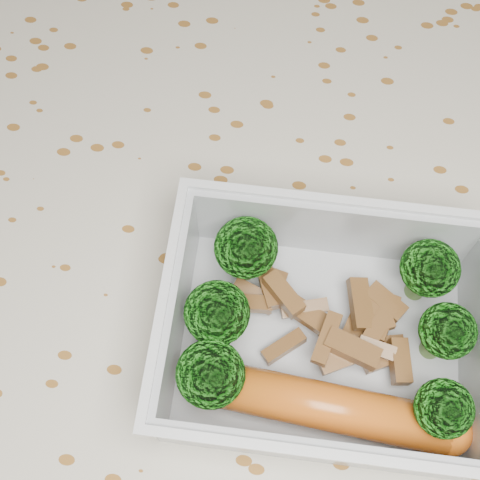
# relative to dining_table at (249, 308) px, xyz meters

# --- Properties ---
(ground_plane) EXTENTS (4.00, 4.00, 0.00)m
(ground_plane) POSITION_rel_dining_table_xyz_m (0.00, 0.00, -0.67)
(ground_plane) COLOR olive
(ground_plane) RESTS_ON ground
(dining_table) EXTENTS (1.40, 0.90, 0.75)m
(dining_table) POSITION_rel_dining_table_xyz_m (0.00, 0.00, 0.00)
(dining_table) COLOR brown
(dining_table) RESTS_ON ground
(tablecloth) EXTENTS (1.46, 0.96, 0.19)m
(tablecloth) POSITION_rel_dining_table_xyz_m (0.00, 0.00, 0.05)
(tablecloth) COLOR beige
(tablecloth) RESTS_ON dining_table
(lunch_container) EXTENTS (0.19, 0.15, 0.07)m
(lunch_container) POSITION_rel_dining_table_xyz_m (0.05, -0.05, 0.11)
(lunch_container) COLOR silver
(lunch_container) RESTS_ON tablecloth
(broccoli_florets) EXTENTS (0.17, 0.12, 0.06)m
(broccoli_florets) POSITION_rel_dining_table_xyz_m (0.04, -0.04, 0.13)
(broccoli_florets) COLOR #608C3F
(broccoli_florets) RESTS_ON lunch_container
(meat_pile) EXTENTS (0.12, 0.07, 0.03)m
(meat_pile) POSITION_rel_dining_table_xyz_m (0.06, -0.04, 0.11)
(meat_pile) COLOR brown
(meat_pile) RESTS_ON lunch_container
(sausage) EXTENTS (0.17, 0.04, 0.03)m
(sausage) POSITION_rel_dining_table_xyz_m (0.05, -0.09, 0.11)
(sausage) COLOR #C85B16
(sausage) RESTS_ON lunch_container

